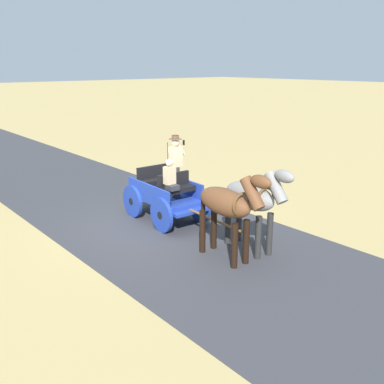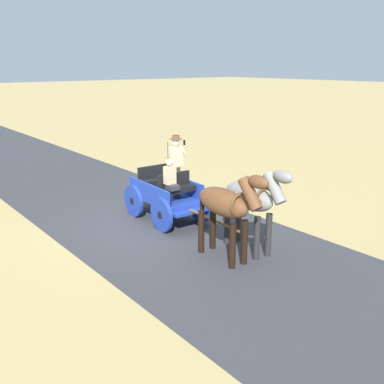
{
  "view_description": "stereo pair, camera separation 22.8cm",
  "coord_description": "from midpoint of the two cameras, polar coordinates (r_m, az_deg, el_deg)",
  "views": [
    {
      "loc": [
        6.7,
        9.53,
        4.39
      ],
      "look_at": [
        -0.47,
        1.1,
        1.1
      ],
      "focal_mm": 40.56,
      "sensor_mm": 36.0,
      "label": 1
    },
    {
      "loc": [
        6.52,
        9.68,
        4.39
      ],
      "look_at": [
        -0.47,
        1.1,
        1.1
      ],
      "focal_mm": 40.56,
      "sensor_mm": 36.0,
      "label": 2
    }
  ],
  "objects": [
    {
      "name": "ground_plane",
      "position": [
        12.46,
        -5.46,
        -4.15
      ],
      "size": [
        200.0,
        200.0,
        0.0
      ],
      "primitive_type": "plane",
      "color": "tan"
    },
    {
      "name": "road_surface",
      "position": [
        12.45,
        -5.46,
        -4.14
      ],
      "size": [
        5.44,
        160.0,
        0.01
      ],
      "primitive_type": "cube",
      "color": "#38383D",
      "rests_on": "ground"
    },
    {
      "name": "horse_drawn_carriage",
      "position": [
        12.46,
        -3.85,
        -0.14
      ],
      "size": [
        1.52,
        4.51,
        2.5
      ],
      "color": "#1E3899",
      "rests_on": "ground"
    },
    {
      "name": "horse_near_side",
      "position": [
        10.3,
        7.34,
        -0.89
      ],
      "size": [
        0.7,
        2.14,
        2.21
      ],
      "color": "gray",
      "rests_on": "ground"
    },
    {
      "name": "horse_off_side",
      "position": [
        9.79,
        4.06,
        -1.73
      ],
      "size": [
        0.6,
        2.13,
        2.21
      ],
      "color": "brown",
      "rests_on": "ground"
    }
  ]
}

